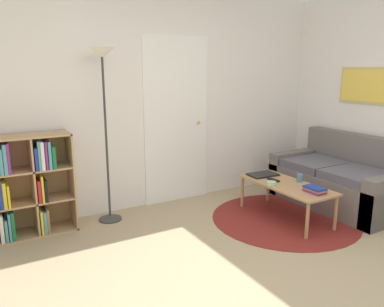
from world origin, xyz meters
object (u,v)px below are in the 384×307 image
Objects in this scene: bookshelf at (7,189)px; laptop at (263,175)px; bowl at (271,183)px; floor_lamp at (103,84)px; coffee_table at (286,187)px; couch at (342,182)px; cup at (300,178)px.

laptop is at bearing -12.34° from bookshelf.
floor_lamp is at bearing 150.65° from bowl.
bookshelf is 1.40m from floor_lamp.
bookshelf is at bearing 177.00° from floor_lamp.
floor_lamp is 1.66× the size of coffee_table.
couch is 0.77m from cup.
laptop is (2.73, -0.60, -0.10)m from bookshelf.
laptop is 4.05× the size of cup.
bookshelf is 2.79m from laptop.
cup is at bearing -26.45° from floor_lamp.
couch is 14.69× the size of bowl.
couch is at bearing -0.16° from coffee_table.
cup is at bearing -178.65° from couch.
cup is (-0.75, -0.02, 0.16)m from couch.
laptop is (-0.94, 0.39, 0.13)m from couch.
coffee_table is at bearing 173.64° from cup.
bookshelf is at bearing 164.90° from couch.
bookshelf is 10.67× the size of bowl.
bowl is (-0.17, -0.34, 0.01)m from laptop.
coffee_table is 0.39m from laptop.
coffee_table is 0.19m from bowl.
floor_lamp is 1.20× the size of couch.
laptop is (1.73, -0.54, -1.09)m from floor_lamp.
cup is at bearing -6.36° from coffee_table.
bookshelf is 2.91m from coffee_table.
bookshelf is at bearing 160.93° from cup.
coffee_table is 10.56× the size of bowl.
bookshelf is at bearing 159.98° from bowl.
bookshelf is 2.73m from bowl.
couch is at bearing -19.33° from floor_lamp.
couch is at bearing -15.10° from bookshelf.
couch is 1.03m from laptop.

